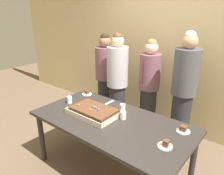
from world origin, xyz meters
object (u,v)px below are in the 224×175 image
Objects in this scene: drink_cup_far_end at (123,115)px; person_serving_front at (117,84)px; drink_cup_middle at (69,100)px; drink_cup_nearest at (123,108)px; cake_server_utensil at (109,103)px; person_striped_tie_right at (105,78)px; sheet_cake at (94,111)px; plated_slice_near_left at (165,145)px; plated_slice_near_right at (183,130)px; party_table at (111,126)px; person_green_shirt_behind at (183,92)px; person_far_right_suit at (149,87)px; plated_slice_far_left at (87,93)px.

person_serving_front is (-0.65, 0.72, 0.06)m from drink_cup_far_end.
drink_cup_nearest is at bearing 19.89° from drink_cup_middle.
person_striped_tie_right is (-0.64, 0.66, 0.07)m from cake_server_utensil.
drink_cup_nearest is at bearing 50.74° from sheet_cake.
drink_cup_middle reaches higher than plated_slice_near_left.
plated_slice_near_right is 0.81m from drink_cup_nearest.
person_striped_tie_right is (-0.71, 1.05, 0.04)m from sheet_cake.
person_serving_front reaches higher than cake_server_utensil.
party_table is 0.76m from plated_slice_near_left.
person_striped_tie_right reaches higher than drink_cup_middle.
party_table is 3.10× the size of sheet_cake.
person_green_shirt_behind reaches higher than sheet_cake.
person_green_shirt_behind is (0.37, 0.93, 0.10)m from drink_cup_far_end.
person_far_right_suit is (-0.13, 1.12, 0.15)m from party_table.
plated_slice_near_left is 0.08× the size of person_green_shirt_behind.
person_green_shirt_behind reaches higher than plated_slice_far_left.
person_serving_front reaches higher than person_striped_tie_right.
drink_cup_far_end is (0.90, -0.28, 0.03)m from plated_slice_far_left.
person_far_right_suit is (0.42, 0.29, -0.04)m from person_serving_front.
party_table is 1.43m from person_striped_tie_right.
sheet_cake is 1.29m from person_green_shirt_behind.
person_serving_front is at bearing 108.39° from sheet_cake.
cake_server_utensil is (-0.43, 0.25, -0.05)m from drink_cup_far_end.
person_serving_front reaches higher than plated_slice_near_right.
person_striped_tie_right reaches higher than sheet_cake.
drink_cup_far_end is at bearing 13.06° from person_green_shirt_behind.
plated_slice_near_right is at bearing 54.69° from person_far_right_suit.
plated_slice_near_left is 1.49m from person_far_right_suit.
drink_cup_nearest is at bearing 96.71° from party_table.
person_striped_tie_right is (-0.98, 1.03, 0.16)m from party_table.
plated_slice_near_left is 0.09× the size of person_far_right_suit.
plated_slice_near_right reaches higher than cake_server_utensil.
cake_server_utensil is at bearing 39.73° from drink_cup_middle.
drink_cup_nearest reaches higher than plated_slice_near_right.
plated_slice_near_right is 1.57m from drink_cup_middle.
person_green_shirt_behind reaches higher than drink_cup_middle.
drink_cup_middle is at bearing -15.28° from person_green_shirt_behind.
cake_server_utensil is at bearing 163.28° from drink_cup_nearest.
person_green_shirt_behind is (0.73, 1.06, 0.11)m from sheet_cake.
plated_slice_near_left is at bearing -16.75° from plated_slice_far_left.
drink_cup_far_end is (0.09, 0.11, 0.13)m from party_table.
drink_cup_far_end is 1.03m from person_far_right_suit.
cake_server_utensil is (0.47, -0.03, -0.01)m from plated_slice_far_left.
drink_cup_middle is (0.04, -0.38, 0.03)m from plated_slice_far_left.
person_striped_tie_right is at bearing -54.79° from person_green_shirt_behind.
person_striped_tie_right reaches higher than plated_slice_near_right.
plated_slice_near_left is at bearing 23.32° from person_striped_tie_right.
drink_cup_nearest is (-0.03, 0.27, 0.13)m from party_table.
plated_slice_far_left is 0.75× the size of cake_server_utensil.
drink_cup_far_end is at bearing 19.98° from sheet_cake.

